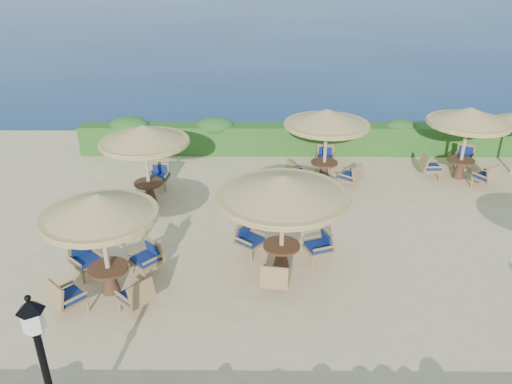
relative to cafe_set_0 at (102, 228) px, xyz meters
name	(u,v)px	position (x,y,z in m)	size (l,w,h in m)	color
ground	(319,244)	(5.33, 2.21, -1.80)	(120.00, 120.00, 0.00)	beige
sea	(271,6)	(5.33, 72.21, -1.80)	(160.00, 160.00, 0.00)	#0C214F
hedge	(301,139)	(5.33, 9.41, -1.20)	(18.00, 0.90, 1.20)	#1F4D18
cafe_set_0	(102,228)	(0.00, 0.00, 0.00)	(2.71, 2.71, 2.65)	tan
cafe_set_1	(283,199)	(4.20, 1.05, 0.22)	(3.35, 3.35, 2.65)	tan
cafe_set_3	(145,144)	(-0.01, 4.89, 0.23)	(2.87, 2.87, 2.65)	tan
cafe_set_4	(327,129)	(5.96, 6.70, 0.16)	(3.02, 3.02, 2.65)	tan
cafe_set_5	(467,127)	(10.96, 6.94, 0.14)	(2.91, 2.91, 2.65)	tan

